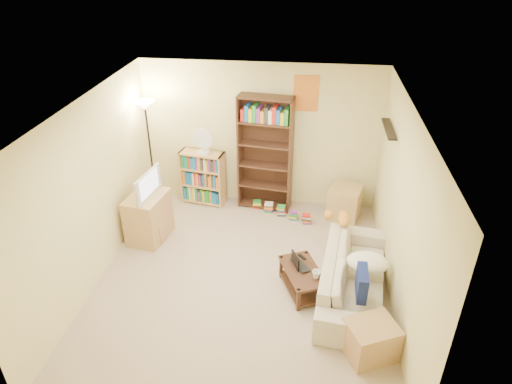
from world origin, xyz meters
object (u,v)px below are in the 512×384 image
Objects in this scene: tv_stand at (149,217)px; short_bookshelf at (203,178)px; sofa at (354,276)px; television at (144,184)px; side_table at (345,203)px; end_cabinet at (371,340)px; mug at (316,275)px; desk_fan at (203,141)px; laptop at (303,264)px; floor_lamp at (147,125)px; tall_bookshelf at (265,152)px; coffee_table at (302,278)px; tabby_cat at (341,218)px.

short_bookshelf is at bearing 72.85° from tv_stand.
television reaches higher than sofa.
end_cabinet is at bearing -86.60° from side_table.
tv_stand is at bearing 157.38° from mug.
television reaches higher than end_cabinet.
desk_fan reaches higher than mug.
laptop is 3.39m from floor_lamp.
mug is at bearing -35.54° from floor_lamp.
side_table is at bearing 27.14° from tv_stand.
television is 0.36× the size of tall_bookshelf.
coffee_table is at bearing -63.31° from tall_bookshelf.
end_cabinet is (0.14, -1.01, -0.08)m from sofa.
tall_bookshelf is at bearing 1.46° from desk_fan.
tall_bookshelf is 1.06m from desk_fan.
tall_bookshelf reaches higher than sofa.
coffee_table is at bearing -35.43° from floor_lamp.
mug is at bearing -38.97° from short_bookshelf.
tall_bookshelf is at bearing 112.00° from mug.
mug is at bearing -60.00° from coffee_table.
laptop is 2.75m from short_bookshelf.
desk_fan reaches higher than short_bookshelf.
tabby_cat is at bearing 71.32° from mug.
mug is at bearing 126.57° from end_cabinet.
tv_stand is 1.05× the size of television.
floor_lamp reaches higher than mug.
sofa is at bearing 97.94° from end_cabinet.
tall_bookshelf is at bearing 86.19° from coffee_table.
floor_lamp is at bearing -164.52° from desk_fan.
mug is at bearing 114.11° from sofa.
tabby_cat is 1.08m from coffee_table.
mug is (0.18, -0.13, 0.19)m from coffee_table.
television is at bearing 36.69° from laptop.
floor_lamp is at bearing 21.42° from television.
desk_fan reaches higher than coffee_table.
desk_fan is (0.66, 1.15, 0.25)m from television.
laptop is 0.31m from mug.
laptop is 0.71× the size of side_table.
end_cabinet is at bearing -40.21° from short_bookshelf.
tv_stand is (-2.62, 1.09, -0.02)m from mug.
tv_stand is 1.40× the size of end_cabinet.
floor_lamp is at bearing 121.63° from coffee_table.
mug is 0.27× the size of side_table.
floor_lamp is at bearing -164.57° from tall_bookshelf.
desk_fan reaches higher than tv_stand.
laptop is 0.20× the size of tall_bookshelf.
tall_bookshelf is at bearing -45.75° from television.
television is 3.86m from end_cabinet.
tall_bookshelf is 1.97m from floor_lamp.
tall_bookshelf is at bearing 8.65° from short_bookshelf.
tabby_cat is 2.96m from tv_stand.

